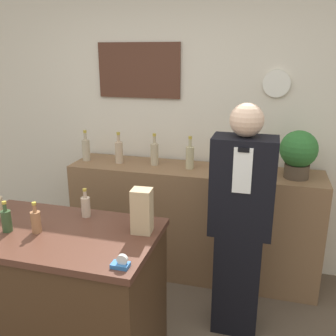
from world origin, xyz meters
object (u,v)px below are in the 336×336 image
(potted_plant, at_px, (298,152))
(tape_dispenser, at_px, (121,263))
(shopkeeper, at_px, (240,224))
(paper_bag, at_px, (142,211))

(potted_plant, relative_size, tape_dispenser, 4.24)
(shopkeeper, xyz_separation_m, potted_plant, (0.38, 0.60, 0.39))
(shopkeeper, height_order, tape_dispenser, shopkeeper)
(tape_dispenser, bearing_deg, potted_plant, 59.09)
(potted_plant, bearing_deg, tape_dispenser, -120.91)
(tape_dispenser, bearing_deg, shopkeeper, 59.77)
(shopkeeper, relative_size, paper_bag, 6.19)
(shopkeeper, relative_size, potted_plant, 4.35)
(shopkeeper, bearing_deg, paper_bag, -137.60)
(potted_plant, bearing_deg, paper_bag, -129.85)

